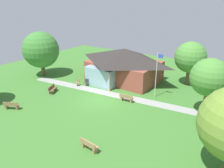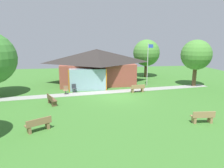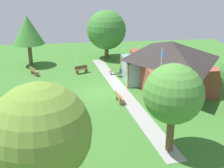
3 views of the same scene
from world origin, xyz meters
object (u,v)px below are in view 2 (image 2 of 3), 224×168
at_px(bench_rear_near_path, 138,89).
at_px(tree_east_hedge, 196,55).
at_px(flagpole, 148,62).
at_px(tree_behind_pavilion_right, 146,53).
at_px(pavilion, 97,66).
at_px(bench_mid_left, 52,100).
at_px(bench_front_left, 39,125).
at_px(patio_chair_porch_left, 74,88).
at_px(bench_front_right, 203,117).
at_px(patio_chair_west, 66,90).

bearing_deg(bench_rear_near_path, tree_east_hedge, 7.82).
relative_size(flagpole, tree_behind_pavilion_right, 0.92).
height_order(pavilion, bench_rear_near_path, pavilion).
bearing_deg(bench_rear_near_path, bench_mid_left, -167.21).
xyz_separation_m(bench_front_left, patio_chair_porch_left, (1.87, 9.09, 0.01)).
bearing_deg(bench_mid_left, bench_front_right, 37.92).
relative_size(bench_front_right, patio_chair_porch_left, 1.78).
distance_m(flagpole, tree_east_hedge, 5.63).
bearing_deg(patio_chair_west, bench_rear_near_path, -179.26).
distance_m(bench_front_right, tree_behind_pavilion_right, 17.63).
bearing_deg(bench_front_left, patio_chair_porch_left, 48.99).
bearing_deg(bench_front_left, pavilion, 41.76).
xyz_separation_m(pavilion, tree_behind_pavilion_right, (7.63, 3.34, 1.31)).
xyz_separation_m(flagpole, tree_behind_pavilion_right, (1.78, 5.95, 0.73)).
xyz_separation_m(bench_mid_left, bench_rear_near_path, (8.36, 2.87, 0.00)).
distance_m(patio_chair_west, tree_east_hedge, 15.30).
relative_size(patio_chair_west, tree_behind_pavilion_right, 0.16).
bearing_deg(patio_chair_west, tree_behind_pavilion_right, -139.55).
height_order(flagpole, patio_chair_porch_left, flagpole).
relative_size(bench_rear_near_path, patio_chair_porch_left, 1.79).
height_order(tree_east_hedge, tree_behind_pavilion_right, tree_behind_pavilion_right).
bearing_deg(bench_rear_near_path, tree_behind_pavilion_right, 60.54).
height_order(flagpole, tree_east_hedge, tree_east_hedge).
relative_size(patio_chair_porch_left, tree_behind_pavilion_right, 0.16).
relative_size(pavilion, tree_behind_pavilion_right, 1.79).
bearing_deg(bench_rear_near_path, patio_chair_west, 171.27).
xyz_separation_m(pavilion, flagpole, (5.85, -2.61, 0.57)).
distance_m(pavilion, bench_mid_left, 9.65).
distance_m(bench_front_left, bench_rear_near_path, 11.64).
height_order(bench_mid_left, patio_chair_porch_left, patio_chair_porch_left).
bearing_deg(bench_mid_left, tree_east_hedge, 82.96).
bearing_deg(tree_behind_pavilion_right, patio_chair_west, -142.86).
bearing_deg(patio_chair_porch_left, pavilion, -139.81).
bearing_deg(tree_east_hedge, patio_chair_west, -174.12).
xyz_separation_m(patio_chair_west, tree_behind_pavilion_right, (11.18, 8.47, 3.13)).
distance_m(bench_mid_left, patio_chair_west, 3.35).
bearing_deg(bench_front_right, flagpole, 94.88).
distance_m(pavilion, tree_east_hedge, 11.97).
bearing_deg(bench_mid_left, bench_front_left, -24.55).
bearing_deg(tree_east_hedge, bench_mid_left, -163.36).
bearing_deg(bench_front_left, bench_front_right, -31.80).
bearing_deg(flagpole, bench_front_right, -90.17).
height_order(bench_mid_left, bench_rear_near_path, same).
bearing_deg(bench_front_right, bench_rear_near_path, 108.20).
height_order(flagpole, bench_front_right, flagpole).
height_order(patio_chair_porch_left, patio_chair_west, same).
bearing_deg(bench_front_left, patio_chair_west, 53.44).
xyz_separation_m(bench_mid_left, patio_chair_porch_left, (1.79, 3.94, 0.01)).
height_order(bench_front_left, patio_chair_west, patio_chair_west).
relative_size(flagpole, bench_front_left, 3.32).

